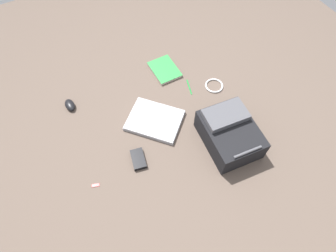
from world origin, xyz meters
TOP-DOWN VIEW (x-y plane):
  - ground_plane at (0.00, 0.00)m, footprint 3.86×3.86m
  - backpack at (-0.33, 0.22)m, footprint 0.34×0.42m
  - laptop at (0.01, -0.13)m, footprint 0.44×0.44m
  - book_manual at (-0.26, -0.50)m, footprint 0.18×0.24m
  - computer_mouse at (0.47, -0.53)m, footprint 0.07×0.11m
  - cable_coil at (-0.51, -0.19)m, footprint 0.13×0.13m
  - power_brick at (0.24, 0.07)m, footprint 0.11×0.15m
  - pen_black at (-0.35, -0.27)m, footprint 0.05×0.14m
  - usb_stick at (0.53, 0.10)m, footprint 0.05×0.03m

SIDE VIEW (x-z plane):
  - ground_plane at x=0.00m, z-range 0.00..0.00m
  - usb_stick at x=0.53m, z-range 0.00..0.01m
  - pen_black at x=-0.35m, z-range 0.00..0.01m
  - cable_coil at x=-0.51m, z-range 0.00..0.01m
  - book_manual at x=-0.26m, z-range 0.00..0.02m
  - power_brick at x=0.24m, z-range 0.00..0.03m
  - laptop at x=0.01m, z-range 0.00..0.03m
  - computer_mouse at x=0.47m, z-range 0.00..0.04m
  - backpack at x=-0.33m, z-range -0.01..0.19m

